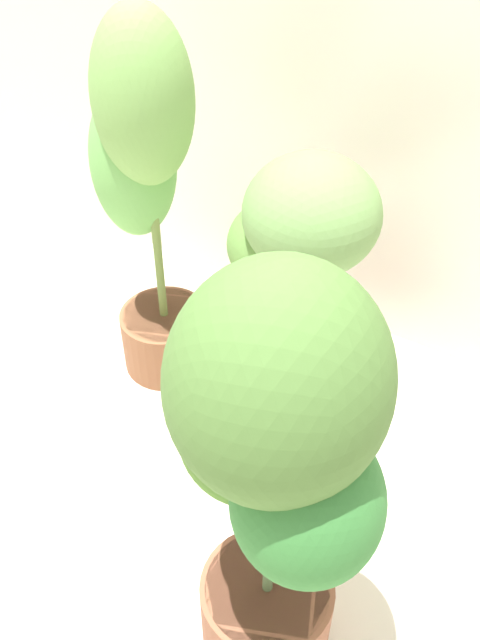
# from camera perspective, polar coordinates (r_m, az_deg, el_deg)

# --- Properties ---
(ground_plane) EXTENTS (8.00, 8.00, 0.00)m
(ground_plane) POSITION_cam_1_polar(r_m,az_deg,el_deg) (1.66, -5.15, -16.04)
(ground_plane) COLOR silver
(ground_plane) RESTS_ON ground
(potted_plant_front_right) EXTENTS (0.44, 0.36, 0.92)m
(potted_plant_front_right) POSITION_cam_1_polar(r_m,az_deg,el_deg) (1.03, 3.02, -12.16)
(potted_plant_front_right) COLOR #95573D
(potted_plant_front_right) RESTS_ON ground
(potted_plant_back_left) EXTENTS (0.33, 0.29, 0.99)m
(potted_plant_back_left) POSITION_cam_1_polar(r_m,az_deg,el_deg) (1.66, -7.85, 11.04)
(potted_plant_back_left) COLOR #91583A
(potted_plant_back_left) RESTS_ON ground
(potted_plant_back_center) EXTENTS (0.44, 0.37, 0.71)m
(potted_plant_back_center) POSITION_cam_1_polar(r_m,az_deg,el_deg) (1.62, 5.00, 4.44)
(potted_plant_back_center) COLOR brown
(potted_plant_back_center) RESTS_ON ground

